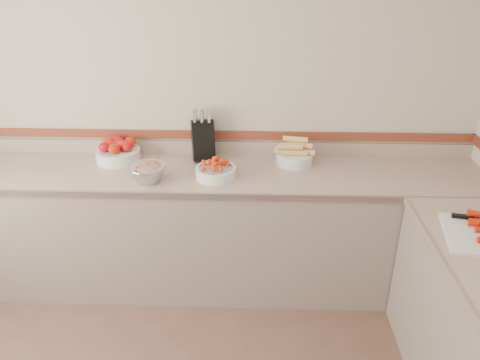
{
  "coord_description": "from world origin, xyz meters",
  "views": [
    {
      "loc": [
        0.44,
        -1.18,
        2.23
      ],
      "look_at": [
        0.35,
        1.35,
        1.0
      ],
      "focal_mm": 35.0,
      "sensor_mm": 36.0,
      "label": 1
    }
  ],
  "objects_px": {
    "corn_bowl": "(294,155)",
    "rhubarb_bowl": "(148,172)",
    "knife_block": "(203,139)",
    "cherry_tomato_bowl": "(216,170)",
    "tomato_bowl": "(118,151)"
  },
  "relations": [
    {
      "from": "corn_bowl",
      "to": "rhubarb_bowl",
      "type": "distance_m",
      "value": 1.01
    },
    {
      "from": "knife_block",
      "to": "cherry_tomato_bowl",
      "type": "xyz_separation_m",
      "value": [
        0.11,
        -0.3,
        -0.1
      ]
    },
    {
      "from": "cherry_tomato_bowl",
      "to": "knife_block",
      "type": "bearing_deg",
      "value": 110.45
    },
    {
      "from": "knife_block",
      "to": "corn_bowl",
      "type": "xyz_separation_m",
      "value": [
        0.64,
        -0.06,
        -0.09
      ]
    },
    {
      "from": "cherry_tomato_bowl",
      "to": "corn_bowl",
      "type": "xyz_separation_m",
      "value": [
        0.53,
        0.24,
        0.02
      ]
    },
    {
      "from": "knife_block",
      "to": "tomato_bowl",
      "type": "bearing_deg",
      "value": -175.4
    },
    {
      "from": "rhubarb_bowl",
      "to": "tomato_bowl",
      "type": "bearing_deg",
      "value": 130.2
    },
    {
      "from": "knife_block",
      "to": "tomato_bowl",
      "type": "relative_size",
      "value": 1.2
    },
    {
      "from": "cherry_tomato_bowl",
      "to": "rhubarb_bowl",
      "type": "relative_size",
      "value": 1.11
    },
    {
      "from": "tomato_bowl",
      "to": "cherry_tomato_bowl",
      "type": "xyz_separation_m",
      "value": [
        0.72,
        -0.26,
        -0.02
      ]
    },
    {
      "from": "tomato_bowl",
      "to": "rhubarb_bowl",
      "type": "distance_m",
      "value": 0.44
    },
    {
      "from": "cherry_tomato_bowl",
      "to": "corn_bowl",
      "type": "height_order",
      "value": "corn_bowl"
    },
    {
      "from": "knife_block",
      "to": "tomato_bowl",
      "type": "distance_m",
      "value": 0.61
    },
    {
      "from": "corn_bowl",
      "to": "rhubarb_bowl",
      "type": "height_order",
      "value": "corn_bowl"
    },
    {
      "from": "knife_block",
      "to": "cherry_tomato_bowl",
      "type": "relative_size",
      "value": 1.39
    }
  ]
}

